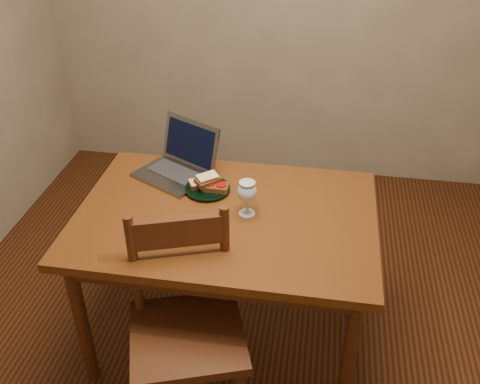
% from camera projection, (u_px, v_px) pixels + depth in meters
% --- Properties ---
extents(floor, '(3.20, 3.20, 0.02)m').
position_uv_depth(floor, '(243.00, 323.00, 2.79)').
color(floor, black).
rests_on(floor, ground).
extents(table, '(1.30, 0.90, 0.74)m').
position_uv_depth(table, '(226.00, 229.00, 2.37)').
color(table, '#46220B').
rests_on(table, floor).
extents(chair, '(0.56, 0.55, 0.48)m').
position_uv_depth(chair, '(186.00, 321.00, 2.10)').
color(chair, '#38170B').
rests_on(chair, floor).
extents(plate, '(0.21, 0.21, 0.02)m').
position_uv_depth(plate, '(208.00, 189.00, 2.47)').
color(plate, black).
rests_on(plate, table).
extents(sandwich_cheese, '(0.12, 0.10, 0.03)m').
position_uv_depth(sandwich_cheese, '(200.00, 183.00, 2.47)').
color(sandwich_cheese, '#381E0C').
rests_on(sandwich_cheese, plate).
extents(sandwich_tomato, '(0.12, 0.08, 0.04)m').
position_uv_depth(sandwich_tomato, '(215.00, 186.00, 2.44)').
color(sandwich_tomato, '#381E0C').
rests_on(sandwich_tomato, plate).
extents(sandwich_top, '(0.12, 0.12, 0.03)m').
position_uv_depth(sandwich_top, '(207.00, 179.00, 2.45)').
color(sandwich_top, '#381E0C').
rests_on(sandwich_top, plate).
extents(milk_glass, '(0.09, 0.09, 0.16)m').
position_uv_depth(milk_glass, '(247.00, 198.00, 2.28)').
color(milk_glass, white).
rests_on(milk_glass, table).
extents(laptop, '(0.43, 0.42, 0.24)m').
position_uv_depth(laptop, '(180.00, 160.00, 2.59)').
color(laptop, slate).
rests_on(laptop, table).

